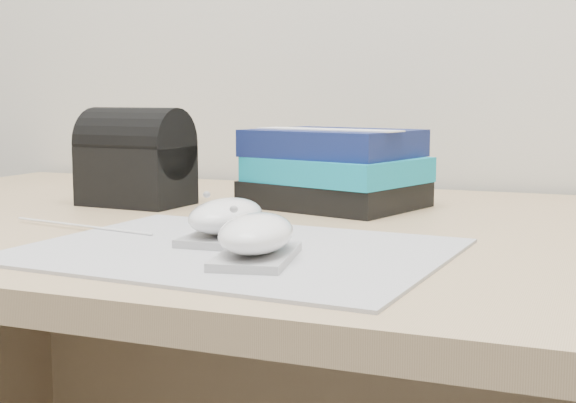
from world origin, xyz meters
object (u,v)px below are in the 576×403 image
at_px(desk, 385,402).
at_px(book_stack, 335,169).
at_px(pouch, 136,158).
at_px(mouse_front, 256,237).
at_px(mouse_rear, 226,219).

height_order(desk, book_stack, book_stack).
distance_m(desk, pouch, 0.47).
bearing_deg(mouse_front, book_stack, 98.15).
bearing_deg(desk, pouch, -179.23).
height_order(mouse_front, book_stack, book_stack).
distance_m(mouse_rear, pouch, 0.33).
distance_m(mouse_rear, book_stack, 0.30).
bearing_deg(mouse_front, desk, 82.32).
relative_size(mouse_front, book_stack, 0.49).
height_order(mouse_rear, pouch, pouch).
distance_m(mouse_front, book_stack, 0.39).
distance_m(desk, book_stack, 0.31).
bearing_deg(mouse_rear, desk, 63.28).
height_order(mouse_rear, book_stack, book_stack).
height_order(mouse_front, pouch, pouch).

